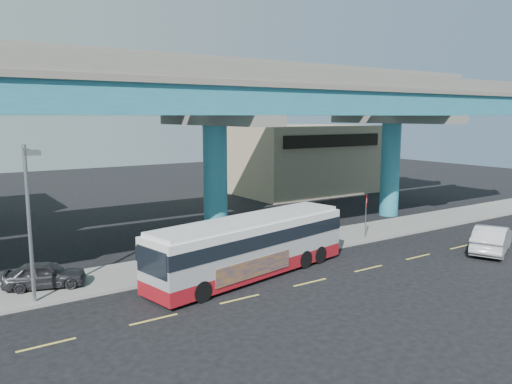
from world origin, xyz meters
TOP-DOWN VIEW (x-y plane):
  - ground at (0.00, 0.00)m, footprint 120.00×120.00m
  - sidewalk at (0.00, 5.50)m, footprint 70.00×4.00m
  - lane_markings at (-0.00, -0.30)m, footprint 58.00×0.12m
  - viaduct at (-0.00, 9.11)m, footprint 52.00×12.40m
  - building_beige at (18.00, 22.98)m, footprint 14.00×10.23m
  - transit_bus at (-1.80, 2.17)m, footprint 11.86×4.70m
  - sedan at (12.39, -2.04)m, footprint 5.39×6.22m
  - parked_car at (-10.87, 5.61)m, footprint 3.58×4.44m
  - street_lamp at (-11.62, 3.47)m, footprint 0.50×2.23m
  - stop_sign at (8.37, 4.18)m, footprint 0.61×0.61m

SIDE VIEW (x-z plane):
  - ground at x=0.00m, z-range 0.00..0.00m
  - lane_markings at x=0.00m, z-range 0.00..0.01m
  - sidewalk at x=0.00m, z-range 0.00..0.15m
  - parked_car at x=-10.87m, z-range 0.15..1.37m
  - sedan at x=12.39m, z-range 0.00..1.63m
  - transit_bus at x=-1.80m, z-range 0.14..3.12m
  - stop_sign at x=8.37m, z-range 0.78..3.55m
  - building_beige at x=18.00m, z-range 0.01..7.01m
  - street_lamp at x=-11.62m, z-range 1.22..7.89m
  - viaduct at x=0.00m, z-range 3.29..14.99m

